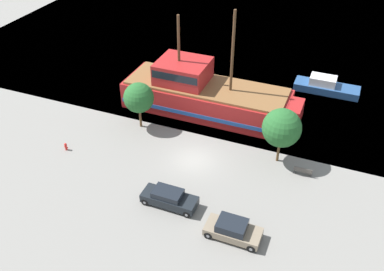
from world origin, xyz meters
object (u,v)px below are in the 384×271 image
(moored_boat_dockside, at_px, (326,86))
(parked_car_curb_mid, at_px, (169,198))
(fire_hydrant, at_px, (66,146))
(pirate_ship, at_px, (204,94))
(parked_car_curb_front, at_px, (233,230))
(bench_promenade_east, at_px, (303,171))

(moored_boat_dockside, relative_size, parked_car_curb_mid, 1.61)
(moored_boat_dockside, height_order, fire_hydrant, moored_boat_dockside)
(pirate_ship, relative_size, parked_car_curb_front, 4.49)
(moored_boat_dockside, relative_size, bench_promenade_east, 4.62)
(parked_car_curb_front, bearing_deg, pirate_ship, 117.62)
(parked_car_curb_front, distance_m, parked_car_curb_mid, 5.95)
(parked_car_curb_front, relative_size, bench_promenade_east, 2.65)
(pirate_ship, height_order, moored_boat_dockside, pirate_ship)
(pirate_ship, height_order, parked_car_curb_front, pirate_ship)
(pirate_ship, relative_size, fire_hydrant, 24.82)
(parked_car_curb_front, bearing_deg, fire_hydrant, 166.61)
(parked_car_curb_mid, distance_m, fire_hydrant, 12.58)
(parked_car_curb_mid, distance_m, bench_promenade_east, 12.27)
(moored_boat_dockside, height_order, parked_car_curb_mid, moored_boat_dockside)
(parked_car_curb_mid, xyz_separation_m, bench_promenade_east, (9.45, 7.81, -0.29))
(bench_promenade_east, bearing_deg, moored_boat_dockside, 90.89)
(fire_hydrant, xyz_separation_m, bench_promenade_east, (21.66, 4.81, 0.02))
(parked_car_curb_mid, bearing_deg, parked_car_curb_front, -12.51)
(moored_boat_dockside, xyz_separation_m, parked_car_curb_front, (-3.40, -25.07, 0.06))
(parked_car_curb_front, xyz_separation_m, fire_hydrant, (-18.02, 4.29, -0.32))
(moored_boat_dockside, bearing_deg, parked_car_curb_front, -97.72)
(moored_boat_dockside, xyz_separation_m, bench_promenade_east, (0.25, -15.96, -0.24))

